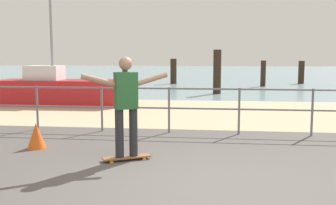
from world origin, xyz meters
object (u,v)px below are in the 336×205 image
Objects in this scene: skateboard at (127,157)px; skateboarder at (126,101)px; sailboat at (66,91)px; traffic_cone at (36,136)px.

skateboarder reaches higher than skateboard.
sailboat reaches higher than skateboard.
traffic_cone is at bearing 161.34° from skateboarder.
sailboat is 6.59m from traffic_cone.
sailboat is 7.91m from skateboarder.
sailboat reaches higher than traffic_cone.
traffic_cone reaches higher than skateboard.
skateboard is (3.76, -6.95, -0.46)m from sailboat.
skateboard is at bearing -61.60° from sailboat.
skateboarder is at bearing -18.66° from traffic_cone.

